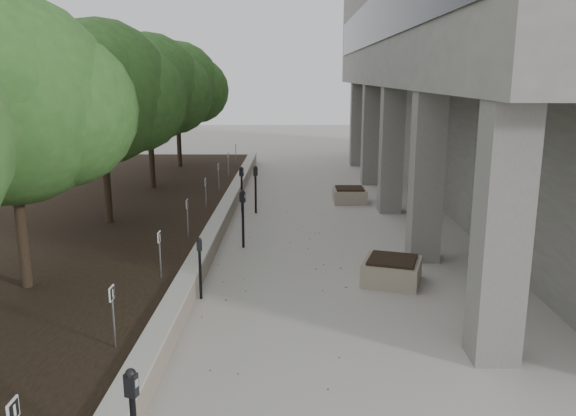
{
  "coord_description": "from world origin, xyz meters",
  "views": [
    {
      "loc": [
        0.3,
        -7.32,
        4.33
      ],
      "look_at": [
        0.15,
        5.98,
        1.27
      ],
      "focal_mm": 35.85,
      "sensor_mm": 36.0,
      "label": 1
    }
  ],
  "objects_px": {
    "parking_meter_5": "(256,190)",
    "planter_front": "(392,270)",
    "crabapple_tree_2": "(13,144)",
    "crabapple_tree_4": "(149,111)",
    "parking_meter_2": "(200,268)",
    "parking_meter_3": "(243,219)",
    "crabapple_tree_3": "(103,123)",
    "crabapple_tree_5": "(177,104)",
    "parking_meter_4": "(242,189)",
    "planter_back": "(349,195)"
  },
  "relations": [
    {
      "from": "crabapple_tree_2",
      "to": "planter_front",
      "type": "relative_size",
      "value": 4.67
    },
    {
      "from": "planter_back",
      "to": "crabapple_tree_2",
      "type": "bearing_deg",
      "value": -126.8
    },
    {
      "from": "crabapple_tree_2",
      "to": "parking_meter_3",
      "type": "height_order",
      "value": "crabapple_tree_2"
    },
    {
      "from": "crabapple_tree_5",
      "to": "parking_meter_3",
      "type": "distance_m",
      "value": 11.95
    },
    {
      "from": "crabapple_tree_3",
      "to": "planter_front",
      "type": "distance_m",
      "value": 8.55
    },
    {
      "from": "crabapple_tree_2",
      "to": "crabapple_tree_3",
      "type": "distance_m",
      "value": 5.0
    },
    {
      "from": "crabapple_tree_4",
      "to": "parking_meter_3",
      "type": "height_order",
      "value": "crabapple_tree_4"
    },
    {
      "from": "crabapple_tree_2",
      "to": "parking_meter_2",
      "type": "relative_size",
      "value": 4.3
    },
    {
      "from": "parking_meter_4",
      "to": "crabapple_tree_3",
      "type": "bearing_deg",
      "value": -123.25
    },
    {
      "from": "crabapple_tree_3",
      "to": "parking_meter_4",
      "type": "distance_m",
      "value": 5.09
    },
    {
      "from": "parking_meter_5",
      "to": "planter_front",
      "type": "relative_size",
      "value": 1.33
    },
    {
      "from": "parking_meter_2",
      "to": "planter_back",
      "type": "xyz_separation_m",
      "value": [
        3.79,
        9.0,
        -0.37
      ]
    },
    {
      "from": "crabapple_tree_2",
      "to": "crabapple_tree_5",
      "type": "relative_size",
      "value": 1.0
    },
    {
      "from": "crabapple_tree_3",
      "to": "crabapple_tree_4",
      "type": "relative_size",
      "value": 1.0
    },
    {
      "from": "crabapple_tree_3",
      "to": "parking_meter_4",
      "type": "height_order",
      "value": "crabapple_tree_3"
    },
    {
      "from": "parking_meter_4",
      "to": "planter_front",
      "type": "distance_m",
      "value": 7.61
    },
    {
      "from": "parking_meter_2",
      "to": "parking_meter_3",
      "type": "distance_m",
      "value": 3.56
    },
    {
      "from": "crabapple_tree_4",
      "to": "planter_back",
      "type": "relative_size",
      "value": 4.81
    },
    {
      "from": "crabapple_tree_3",
      "to": "parking_meter_3",
      "type": "height_order",
      "value": "crabapple_tree_3"
    },
    {
      "from": "parking_meter_4",
      "to": "planter_front",
      "type": "xyz_separation_m",
      "value": [
        3.8,
        -6.58,
        -0.47
      ]
    },
    {
      "from": "crabapple_tree_5",
      "to": "parking_meter_3",
      "type": "xyz_separation_m",
      "value": [
        3.79,
        -11.08,
        -2.36
      ]
    },
    {
      "from": "parking_meter_3",
      "to": "parking_meter_2",
      "type": "bearing_deg",
      "value": -76.85
    },
    {
      "from": "crabapple_tree_2",
      "to": "planter_front",
      "type": "bearing_deg",
      "value": 10.77
    },
    {
      "from": "crabapple_tree_4",
      "to": "crabapple_tree_5",
      "type": "relative_size",
      "value": 1.0
    },
    {
      "from": "crabapple_tree_3",
      "to": "parking_meter_4",
      "type": "xyz_separation_m",
      "value": [
        3.4,
        2.95,
        -2.38
      ]
    },
    {
      "from": "crabapple_tree_5",
      "to": "parking_meter_2",
      "type": "relative_size",
      "value": 4.3
    },
    {
      "from": "parking_meter_3",
      "to": "parking_meter_5",
      "type": "bearing_deg",
      "value": 110.8
    },
    {
      "from": "crabapple_tree_2",
      "to": "crabapple_tree_4",
      "type": "distance_m",
      "value": 10.0
    },
    {
      "from": "crabapple_tree_2",
      "to": "parking_meter_4",
      "type": "distance_m",
      "value": 8.96
    },
    {
      "from": "planter_front",
      "to": "crabapple_tree_3",
      "type": "bearing_deg",
      "value": 153.22
    },
    {
      "from": "crabapple_tree_5",
      "to": "planter_front",
      "type": "bearing_deg",
      "value": -62.17
    },
    {
      "from": "crabapple_tree_2",
      "to": "planter_back",
      "type": "xyz_separation_m",
      "value": [
        7.04,
        9.4,
        -2.86
      ]
    },
    {
      "from": "parking_meter_2",
      "to": "parking_meter_4",
      "type": "bearing_deg",
      "value": 79.0
    },
    {
      "from": "crabapple_tree_2",
      "to": "planter_front",
      "type": "xyz_separation_m",
      "value": [
        7.19,
        1.37,
        -2.85
      ]
    },
    {
      "from": "crabapple_tree_2",
      "to": "crabapple_tree_3",
      "type": "relative_size",
      "value": 1.0
    },
    {
      "from": "parking_meter_4",
      "to": "crabapple_tree_4",
      "type": "bearing_deg",
      "value": 164.66
    },
    {
      "from": "crabapple_tree_2",
      "to": "parking_meter_2",
      "type": "bearing_deg",
      "value": 7.16
    },
    {
      "from": "planter_front",
      "to": "planter_back",
      "type": "bearing_deg",
      "value": 91.13
    },
    {
      "from": "planter_front",
      "to": "crabapple_tree_5",
      "type": "bearing_deg",
      "value": 117.83
    },
    {
      "from": "crabapple_tree_2",
      "to": "crabapple_tree_3",
      "type": "bearing_deg",
      "value": 90.0
    },
    {
      "from": "crabapple_tree_3",
      "to": "crabapple_tree_4",
      "type": "distance_m",
      "value": 5.0
    },
    {
      "from": "parking_meter_3",
      "to": "planter_front",
      "type": "distance_m",
      "value": 4.28
    },
    {
      "from": "parking_meter_3",
      "to": "crabapple_tree_4",
      "type": "bearing_deg",
      "value": 143.8
    },
    {
      "from": "crabapple_tree_3",
      "to": "crabapple_tree_4",
      "type": "xyz_separation_m",
      "value": [
        0.0,
        5.0,
        0.0
      ]
    },
    {
      "from": "crabapple_tree_2",
      "to": "crabapple_tree_4",
      "type": "height_order",
      "value": "same"
    },
    {
      "from": "crabapple_tree_2",
      "to": "parking_meter_5",
      "type": "xyz_separation_m",
      "value": [
        3.86,
        7.74,
        -2.35
      ]
    },
    {
      "from": "planter_front",
      "to": "crabapple_tree_2",
      "type": "bearing_deg",
      "value": -169.23
    },
    {
      "from": "crabapple_tree_5",
      "to": "parking_meter_5",
      "type": "distance_m",
      "value": 8.55
    },
    {
      "from": "crabapple_tree_3",
      "to": "parking_meter_2",
      "type": "distance_m",
      "value": 6.15
    },
    {
      "from": "parking_meter_2",
      "to": "parking_meter_3",
      "type": "bearing_deg",
      "value": 71.39
    }
  ]
}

